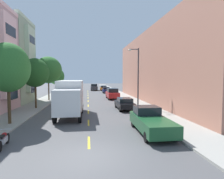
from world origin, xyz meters
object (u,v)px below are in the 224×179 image
at_px(parked_suv_red, 112,93).
at_px(parked_pickup_forest, 151,121).
at_px(parked_hatchback_navy, 106,90).
at_px(moving_charcoal_sedan, 94,87).
at_px(street_tree_second, 35,73).
at_px(parked_wagon_teal, 64,94).
at_px(parked_motorcycle, 3,140).
at_px(parked_sedan_silver, 69,91).
at_px(delivery_box_truck, 70,96).
at_px(street_tree_farthest, 56,76).
at_px(parked_wagon_orange, 103,88).
at_px(street_tree_nearest, 8,68).
at_px(street_tree_third, 48,70).
at_px(parked_sedan_black, 124,103).
at_px(parked_wagon_burgundy, 73,88).
at_px(street_lamp, 137,74).

height_order(parked_suv_red, parked_pickup_forest, parked_suv_red).
relative_size(parked_hatchback_navy, moving_charcoal_sedan, 0.84).
bearing_deg(street_tree_second, moving_charcoal_sedan, 75.82).
xyz_separation_m(parked_wagon_teal, parked_suv_red, (8.68, -1.39, 0.18)).
bearing_deg(parked_motorcycle, parked_sedan_silver, 89.27).
bearing_deg(parked_wagon_teal, delivery_box_truck, -80.93).
bearing_deg(parked_hatchback_navy, street_tree_farthest, -147.16).
height_order(street_tree_second, parked_pickup_forest, street_tree_second).
bearing_deg(delivery_box_truck, parked_wagon_teal, 99.07).
bearing_deg(moving_charcoal_sedan, parked_wagon_orange, -27.54).
distance_m(parked_wagon_orange, parked_motorcycle, 45.17).
relative_size(parked_suv_red, parked_wagon_orange, 1.03).
distance_m(street_tree_nearest, street_tree_second, 7.97).
bearing_deg(parked_suv_red, street_tree_third, -170.94).
xyz_separation_m(street_tree_second, parked_sedan_black, (10.77, -1.73, -3.72)).
bearing_deg(parked_pickup_forest, parked_motorcycle, -169.20).
bearing_deg(street_tree_nearest, parked_pickup_forest, -17.81).
relative_size(street_tree_second, parked_wagon_burgundy, 1.29).
height_order(parked_sedan_silver, parked_pickup_forest, parked_pickup_forest).
height_order(street_tree_second, parked_wagon_teal, street_tree_second).
distance_m(parked_hatchback_navy, parked_suv_red, 13.29).
distance_m(parked_wagon_teal, parked_sedan_silver, 10.10).
bearing_deg(delivery_box_truck, street_tree_third, 110.03).
bearing_deg(parked_wagon_burgundy, parked_wagon_orange, 11.62).
height_order(parked_hatchback_navy, parked_pickup_forest, parked_pickup_forest).
relative_size(street_lamp, parked_wagon_teal, 1.55).
bearing_deg(parked_hatchback_navy, parked_sedan_silver, -168.48).
bearing_deg(parked_wagon_teal, street_lamp, -50.81).
relative_size(parked_sedan_silver, parked_suv_red, 0.93).
height_order(street_tree_second, street_lamp, street_lamp).
xyz_separation_m(street_tree_third, parked_suv_red, (10.77, 1.72, -4.12)).
distance_m(street_lamp, parked_wagon_burgundy, 32.60).
relative_size(street_lamp, delivery_box_truck, 0.97).
xyz_separation_m(street_lamp, parked_sedan_black, (-1.59, -0.21, -3.59)).
distance_m(parked_wagon_teal, parked_wagon_orange, 21.83).
xyz_separation_m(street_lamp, parked_wagon_burgundy, (-10.18, 30.77, -3.54)).
bearing_deg(parked_hatchback_navy, parked_motorcycle, -104.35).
xyz_separation_m(parked_sedan_silver, moving_charcoal_sedan, (6.11, 11.28, 0.24)).
xyz_separation_m(parked_wagon_teal, moving_charcoal_sedan, (6.11, 21.38, 0.18)).
bearing_deg(parked_wagon_burgundy, parked_suv_red, -66.29).
xyz_separation_m(street_tree_farthest, parked_suv_red, (10.77, -6.25, -3.11)).
height_order(street_tree_third, parked_wagon_orange, street_tree_third).
height_order(street_tree_third, parked_motorcycle, street_tree_third).
bearing_deg(parked_wagon_teal, street_tree_second, -100.69).
xyz_separation_m(parked_wagon_teal, parked_sedan_silver, (-0.00, 10.10, -0.05)).
relative_size(street_tree_nearest, street_lamp, 0.90).
bearing_deg(moving_charcoal_sedan, street_lamp, -83.02).
bearing_deg(parked_pickup_forest, street_tree_farthest, 111.47).
relative_size(street_tree_third, parked_wagon_burgundy, 1.51).
bearing_deg(parked_sedan_black, parked_sedan_silver, 110.76).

